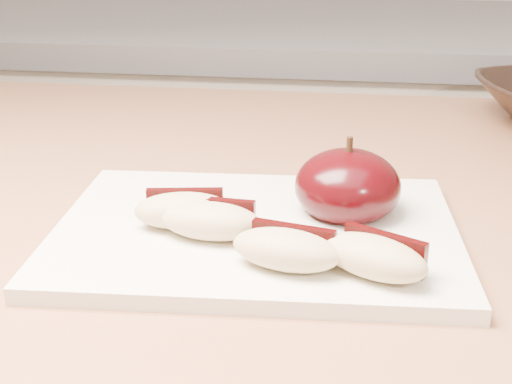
# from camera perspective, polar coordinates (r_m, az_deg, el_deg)

# --- Properties ---
(back_cabinet) EXTENTS (2.40, 0.62, 0.94)m
(back_cabinet) POSITION_cam_1_polar(r_m,az_deg,el_deg) (1.43, 3.87, -5.28)
(back_cabinet) COLOR silver
(back_cabinet) RESTS_ON ground
(cutting_board) EXTENTS (0.29, 0.22, 0.01)m
(cutting_board) POSITION_cam_1_polar(r_m,az_deg,el_deg) (0.50, -0.00, -3.26)
(cutting_board) COLOR silver
(cutting_board) RESTS_ON island_counter
(apple_half) EXTENTS (0.09, 0.09, 0.06)m
(apple_half) POSITION_cam_1_polar(r_m,az_deg,el_deg) (0.52, 7.33, 0.44)
(apple_half) COLOR black
(apple_half) RESTS_ON cutting_board
(apple_wedge_a) EXTENTS (0.07, 0.04, 0.02)m
(apple_wedge_a) POSITION_cam_1_polar(r_m,az_deg,el_deg) (0.49, -5.79, -1.43)
(apple_wedge_a) COLOR tan
(apple_wedge_a) RESTS_ON cutting_board
(apple_wedge_b) EXTENTS (0.07, 0.04, 0.02)m
(apple_wedge_b) POSITION_cam_1_polar(r_m,az_deg,el_deg) (0.48, -3.58, -2.27)
(apple_wedge_b) COLOR tan
(apple_wedge_b) RESTS_ON cutting_board
(apple_wedge_c) EXTENTS (0.07, 0.05, 0.02)m
(apple_wedge_c) POSITION_cam_1_polar(r_m,az_deg,el_deg) (0.44, 2.48, -4.56)
(apple_wedge_c) COLOR tan
(apple_wedge_c) RESTS_ON cutting_board
(apple_wedge_d) EXTENTS (0.08, 0.06, 0.02)m
(apple_wedge_d) POSITION_cam_1_polar(r_m,az_deg,el_deg) (0.43, 9.50, -5.09)
(apple_wedge_d) COLOR tan
(apple_wedge_d) RESTS_ON cutting_board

